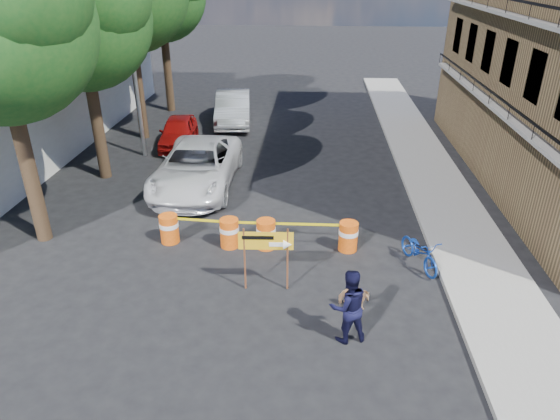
# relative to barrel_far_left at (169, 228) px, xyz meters

# --- Properties ---
(ground) EXTENTS (120.00, 120.00, 0.00)m
(ground) POSITION_rel_barrel_far_left_xyz_m (2.84, -2.06, -0.47)
(ground) COLOR black
(ground) RESTS_ON ground
(sidewalk_east) EXTENTS (2.40, 40.00, 0.15)m
(sidewalk_east) POSITION_rel_barrel_far_left_xyz_m (9.04, 3.94, -0.40)
(sidewalk_east) COLOR gray
(sidewalk_east) RESTS_ON ground
(tree_mid_a) EXTENTS (5.25, 5.00, 8.68)m
(tree_mid_a) POSITION_rel_barrel_far_left_xyz_m (-3.89, 4.94, 5.53)
(tree_mid_a) COLOR #332316
(tree_mid_a) RESTS_ON ground
(streetlamp) EXTENTS (1.25, 0.18, 8.00)m
(streetlamp) POSITION_rel_barrel_far_left_xyz_m (-3.09, 7.44, 3.90)
(streetlamp) COLOR gray
(streetlamp) RESTS_ON ground
(barrel_far_left) EXTENTS (0.58, 0.58, 0.90)m
(barrel_far_left) POSITION_rel_barrel_far_left_xyz_m (0.00, 0.00, 0.00)
(barrel_far_left) COLOR #D44D0C
(barrel_far_left) RESTS_ON ground
(barrel_mid_left) EXTENTS (0.58, 0.58, 0.90)m
(barrel_mid_left) POSITION_rel_barrel_far_left_xyz_m (1.87, -0.14, 0.00)
(barrel_mid_left) COLOR #D44D0C
(barrel_mid_left) RESTS_ON ground
(barrel_mid_right) EXTENTS (0.58, 0.58, 0.90)m
(barrel_mid_right) POSITION_rel_barrel_far_left_xyz_m (2.97, -0.13, 0.00)
(barrel_mid_right) COLOR #D44D0C
(barrel_mid_right) RESTS_ON ground
(barrel_far_right) EXTENTS (0.58, 0.58, 0.90)m
(barrel_far_right) POSITION_rel_barrel_far_left_xyz_m (5.41, -0.10, 0.00)
(barrel_far_right) COLOR #D44D0C
(barrel_far_right) RESTS_ON ground
(detour_sign) EXTENTS (1.40, 0.27, 1.80)m
(detour_sign) POSITION_rel_barrel_far_left_xyz_m (3.35, -2.24, 0.84)
(detour_sign) COLOR #592D19
(detour_sign) RESTS_ON ground
(pedestrian) EXTENTS (1.04, 0.91, 1.81)m
(pedestrian) POSITION_rel_barrel_far_left_xyz_m (5.17, -4.06, 0.44)
(pedestrian) COLOR black
(pedestrian) RESTS_ON ground
(bicycle) EXTENTS (0.94, 1.12, 1.82)m
(bicycle) POSITION_rel_barrel_far_left_xyz_m (7.35, -0.86, 0.44)
(bicycle) COLOR #1643B4
(bicycle) RESTS_ON ground
(dog) EXTENTS (0.84, 0.54, 0.66)m
(dog) POSITION_rel_barrel_far_left_xyz_m (5.39, -2.98, -0.14)
(dog) COLOR #DBAB7D
(dog) RESTS_ON ground
(suv_white) EXTENTS (2.77, 5.98, 1.66)m
(suv_white) POSITION_rel_barrel_far_left_xyz_m (-0.04, 4.19, 0.36)
(suv_white) COLOR silver
(suv_white) RESTS_ON ground
(sedan_red) EXTENTS (2.00, 4.03, 1.32)m
(sedan_red) POSITION_rel_barrel_far_left_xyz_m (-1.96, 8.89, 0.19)
(sedan_red) COLOR #990E0C
(sedan_red) RESTS_ON ground
(sedan_silver) EXTENTS (2.31, 5.15, 1.64)m
(sedan_silver) POSITION_rel_barrel_far_left_xyz_m (0.04, 12.61, 0.35)
(sedan_silver) COLOR silver
(sedan_silver) RESTS_ON ground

